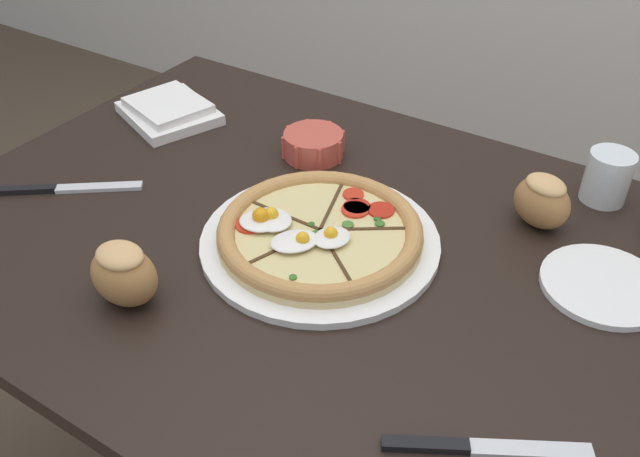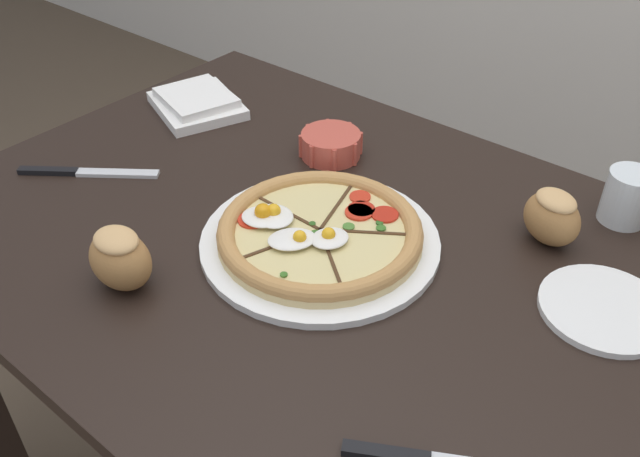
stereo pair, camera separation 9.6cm
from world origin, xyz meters
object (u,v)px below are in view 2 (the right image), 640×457
Objects in this scene: bread_piece_near at (552,216)px; water_glass at (626,200)px; dining_table at (306,285)px; pizza at (319,234)px; ramekin_bowl at (331,144)px; bread_piece_mid at (120,258)px; napkin_folded at (197,103)px; knife_spare at (87,172)px; side_saucer at (604,309)px.

bread_piece_near is 1.33× the size of water_glass.
bread_piece_near is (0.30, 0.22, 0.15)m from dining_table.
pizza is 3.12× the size of ramekin_bowl.
bread_piece_mid reaches higher than pizza.
napkin_folded is (-0.47, 0.18, -0.00)m from pizza.
ramekin_bowl reaches higher than dining_table.
dining_table is at bearing -61.24° from ramekin_bowl.
bread_piece_near is at bearing 36.37° from dining_table.
dining_table is 0.52m from water_glass.
dining_table is at bearing -143.63° from bread_piece_near.
napkin_folded is at bearing 158.85° from pizza.
bread_piece_mid reaches higher than bread_piece_near.
pizza reaches higher than napkin_folded.
bread_piece_near is at bearing -118.64° from water_glass.
water_glass is (0.48, 0.59, -0.01)m from bread_piece_mid.
pizza is 0.45m from knife_spare.
bread_piece_near is (0.73, 0.05, 0.03)m from napkin_folded.
dining_table is 5.28× the size of napkin_folded.
bread_piece_mid is at bearing -145.58° from side_saucer.
pizza reaches higher than dining_table.
dining_table is 10.20× the size of ramekin_bowl.
water_glass is at bearing -6.00° from knife_spare.
ramekin_bowl is 1.35× the size of water_glass.
knife_spare is 2.42× the size of water_glass.
dining_table is at bearing -164.07° from side_saucer.
water_glass is (0.79, 0.17, 0.02)m from napkin_folded.
ramekin_bowl is 0.50m from water_glass.
bread_piece_mid is at bearing -131.53° from bread_piece_near.
dining_table is 13.82× the size of water_glass.
knife_spare is at bearing -149.09° from water_glass.
knife_spare is (-0.44, -0.11, -0.02)m from pizza.
knife_spare is at bearing 154.46° from bread_piece_mid.
bread_piece_mid reaches higher than side_saucer.
bread_piece_near is 0.14m from water_glass.
bread_piece_near reaches higher than ramekin_bowl.
bread_piece_near is 0.66× the size of side_saucer.
ramekin_bowl is at bearing -163.72° from water_glass.
ramekin_bowl is at bearing 171.21° from side_saucer.
dining_table is 0.14m from pizza.
dining_table is 11.68× the size of bread_piece_mid.
bread_piece_mid reaches higher than water_glass.
pizza is 0.41m from side_saucer.
napkin_folded is 1.29× the size of side_saucer.
side_saucer is (0.54, 0.37, -0.04)m from bread_piece_mid.
side_saucer is (0.85, -0.05, -0.01)m from napkin_folded.
side_saucer is at bearing 34.42° from bread_piece_mid.
bread_piece_near is 0.77m from knife_spare.
ramekin_bowl is 0.45m from bread_piece_mid.
bread_piece_near is at bearing 142.05° from side_saucer.
water_glass is at bearing 43.20° from dining_table.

